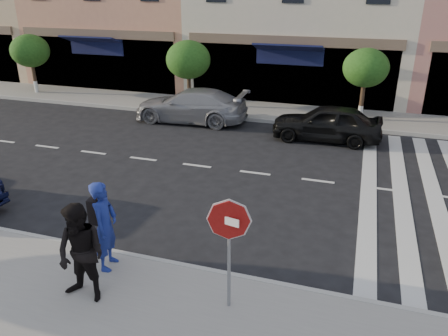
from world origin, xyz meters
The scene contains 10 objects.
ground centered at (0.00, 0.00, 0.00)m, with size 120.00×120.00×0.00m, color black.
sidewalk_far centered at (0.00, 11.00, 0.07)m, with size 60.00×3.00×0.15m, color gray.
street_tree_wa centered at (-14.00, 10.80, 2.33)m, with size 2.00×2.00×3.05m.
street_tree_wb centered at (-5.00, 10.80, 2.31)m, with size 2.10×2.10×3.06m.
street_tree_c centered at (3.00, 10.80, 2.36)m, with size 1.90×1.90×3.04m.
stop_sign centered at (1.10, -2.43, 1.77)m, with size 0.76×0.20×2.20m.
photographer centered at (-1.65, -2.00, 1.11)m, with size 0.70×0.46×1.93m, color navy.
walker centered at (-1.50, -3.02, 1.12)m, with size 0.95×0.74×1.95m, color black.
car_far_left centered at (-4.08, 8.69, 0.72)m, with size 2.01×4.94×1.43m, color gray.
car_far_mid centered at (1.82, 7.95, 0.70)m, with size 1.66×4.12×1.40m, color black.
Camera 1 is at (2.98, -8.55, 5.62)m, focal length 35.00 mm.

